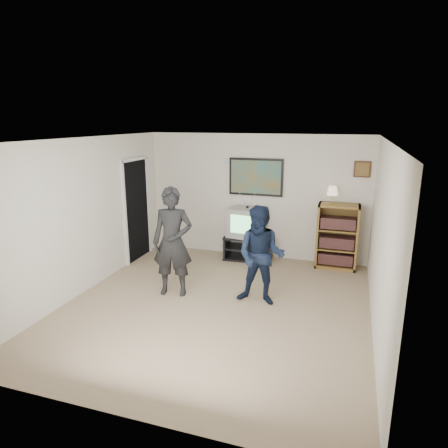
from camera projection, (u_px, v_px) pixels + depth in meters
The scene contains 13 objects.
room_shell at pixel (223, 222), 6.11m from camera, with size 4.51×5.00×2.51m.
media_stand at pixel (248, 247), 8.12m from camera, with size 0.99×0.59×0.48m.
crt_television at pixel (247, 222), 8.00m from camera, with size 0.69×0.59×0.59m, color #9A9A95, non-canonical shape.
bookshelf at pixel (337, 236), 7.56m from camera, with size 0.75×0.43×1.24m, color brown, non-canonical shape.
table_lamp at pixel (332, 195), 7.39m from camera, with size 0.21×0.21×0.33m, color beige, non-canonical shape.
person_tall at pixel (173, 242), 6.34m from camera, with size 0.64×0.42×1.76m, color black.
person_short at pixel (261, 256), 6.04m from camera, with size 0.75×0.58×1.54m, color black.
controller_left at pixel (180, 219), 6.46m from camera, with size 0.04×0.13×0.04m, color white.
controller_right at pixel (267, 234), 6.12m from camera, with size 0.03×0.11×0.03m, color white.
poster at pixel (256, 177), 7.97m from camera, with size 1.10×0.03×0.75m, color black.
air_vent at pixel (230, 161), 8.06m from camera, with size 0.28×0.02×0.14m, color white.
small_picture at pixel (362, 169), 7.32m from camera, with size 0.30×0.03×0.30m, color #472F16.
doorway at pixel (136, 210), 7.99m from camera, with size 0.03×0.85×2.00m, color black.
Camera 1 is at (1.83, -5.28, 2.78)m, focal length 32.00 mm.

